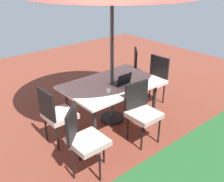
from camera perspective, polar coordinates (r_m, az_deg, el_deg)
ground_plane at (r=5.01m, az=0.00°, el=-6.26°), size 10.00×10.00×0.02m
dining_table at (r=4.68m, az=0.00°, el=1.08°), size 1.71×1.13×0.74m
chair_west at (r=5.45m, az=9.18°, el=2.79°), size 0.48×0.47×0.98m
chair_east at (r=4.20m, az=-12.02°, el=-4.70°), size 0.47×0.46×0.98m
chair_north at (r=4.22m, az=6.48°, el=-4.10°), size 0.47×0.48×0.98m
chair_northeast at (r=3.58m, az=-6.20°, el=-10.05°), size 0.59×0.59×0.98m
chair_southwest at (r=5.96m, az=3.64°, el=5.07°), size 0.59×0.59×0.98m
laptop at (r=4.62m, az=2.10°, el=2.05°), size 0.33×0.25×0.21m
cup at (r=4.29m, az=-0.81°, el=0.17°), size 0.08×0.08×0.10m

